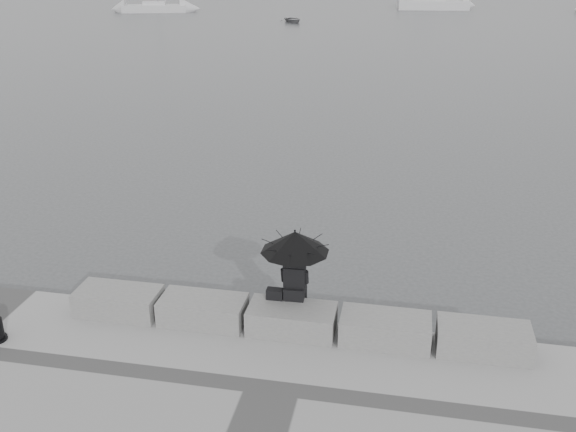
% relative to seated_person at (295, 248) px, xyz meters
% --- Properties ---
extents(ground, '(360.00, 360.00, 0.00)m').
position_rel_seated_person_xyz_m(ground, '(0.02, 0.07, -2.02)').
color(ground, '#404245').
rests_on(ground, ground).
extents(stone_block_far_left, '(1.60, 0.80, 0.50)m').
position_rel_seated_person_xyz_m(stone_block_far_left, '(-3.38, -0.38, -1.27)').
color(stone_block_far_left, slate).
rests_on(stone_block_far_left, promenade).
extents(stone_block_left, '(1.60, 0.80, 0.50)m').
position_rel_seated_person_xyz_m(stone_block_left, '(-1.68, -0.38, -1.27)').
color(stone_block_left, slate).
rests_on(stone_block_left, promenade).
extents(stone_block_centre, '(1.60, 0.80, 0.50)m').
position_rel_seated_person_xyz_m(stone_block_centre, '(0.02, -0.38, -1.27)').
color(stone_block_centre, slate).
rests_on(stone_block_centre, promenade).
extents(stone_block_right, '(1.60, 0.80, 0.50)m').
position_rel_seated_person_xyz_m(stone_block_right, '(1.72, -0.38, -1.27)').
color(stone_block_right, slate).
rests_on(stone_block_right, promenade).
extents(stone_block_far_right, '(1.60, 0.80, 0.50)m').
position_rel_seated_person_xyz_m(stone_block_far_right, '(3.42, -0.38, -1.27)').
color(stone_block_far_right, slate).
rests_on(stone_block_far_right, promenade).
extents(seated_person, '(1.27, 1.27, 1.39)m').
position_rel_seated_person_xyz_m(seated_person, '(0.00, 0.00, 0.00)').
color(seated_person, black).
rests_on(seated_person, stone_block_centre).
extents(bag, '(0.31, 0.18, 0.20)m').
position_rel_seated_person_xyz_m(bag, '(-0.35, -0.11, -0.92)').
color(bag, black).
rests_on(bag, stone_block_centre).
extents(sailboat_left, '(7.66, 4.22, 12.90)m').
position_rel_seated_person_xyz_m(sailboat_left, '(-27.94, 62.69, -1.49)').
color(sailboat_left, silver).
rests_on(sailboat_left, ground).
extents(motor_cruiser, '(8.54, 3.71, 4.50)m').
position_rel_seated_person_xyz_m(motor_cruiser, '(3.58, 72.11, -1.13)').
color(motor_cruiser, silver).
rests_on(motor_cruiser, ground).
extents(dinghy, '(3.02, 2.63, 0.48)m').
position_rel_seated_person_xyz_m(dinghy, '(-10.32, 55.04, -1.78)').
color(dinghy, gray).
rests_on(dinghy, ground).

